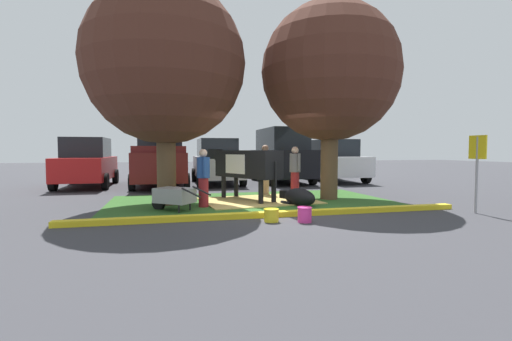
% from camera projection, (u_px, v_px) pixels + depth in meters
% --- Properties ---
extents(ground_plane, '(80.00, 80.00, 0.00)m').
position_uv_depth(ground_plane, '(275.00, 211.00, 9.01)').
color(ground_plane, '#38383D').
extents(grass_island, '(8.09, 4.50, 0.02)m').
position_uv_depth(grass_island, '(252.00, 202.00, 10.51)').
color(grass_island, '#2D5B23').
rests_on(grass_island, ground).
extents(curb_yellow, '(9.29, 0.24, 0.12)m').
position_uv_depth(curb_yellow, '(277.00, 214.00, 8.19)').
color(curb_yellow, yellow).
rests_on(curb_yellow, ground).
extents(hay_bedding, '(3.45, 2.74, 0.04)m').
position_uv_depth(hay_bedding, '(259.00, 201.00, 10.59)').
color(hay_bedding, tan).
rests_on(hay_bedding, ground).
extents(shade_tree_left, '(4.33, 4.33, 6.01)m').
position_uv_depth(shade_tree_left, '(165.00, 64.00, 9.70)').
color(shade_tree_left, brown).
rests_on(shade_tree_left, ground).
extents(shade_tree_right, '(4.15, 4.15, 5.94)m').
position_uv_depth(shade_tree_right, '(330.00, 73.00, 10.86)').
color(shade_tree_right, brown).
rests_on(shade_tree_right, ground).
extents(cow_holstein, '(1.80, 2.93, 1.55)m').
position_uv_depth(cow_holstein, '(245.00, 164.00, 10.73)').
color(cow_holstein, black).
rests_on(cow_holstein, ground).
extents(calf_lying, '(0.84, 1.33, 0.48)m').
position_uv_depth(calf_lying, '(299.00, 197.00, 9.76)').
color(calf_lying, black).
rests_on(calf_lying, ground).
extents(person_handler, '(0.34, 0.53, 1.54)m').
position_uv_depth(person_handler, '(203.00, 176.00, 9.45)').
color(person_handler, maroon).
rests_on(person_handler, ground).
extents(person_visitor_near, '(0.44, 0.36, 1.69)m').
position_uv_depth(person_visitor_near, '(265.00, 168.00, 12.03)').
color(person_visitor_near, '#9E7F5B').
rests_on(person_visitor_near, ground).
extents(person_visitor_far, '(0.34, 0.52, 1.62)m').
position_uv_depth(person_visitor_far, '(295.00, 171.00, 11.25)').
color(person_visitor_far, maroon).
rests_on(person_visitor_far, ground).
extents(wheelbarrow, '(1.41, 1.29, 0.63)m').
position_uv_depth(wheelbarrow, '(174.00, 196.00, 8.88)').
color(wheelbarrow, gray).
rests_on(wheelbarrow, ground).
extents(parking_sign, '(0.09, 0.44, 1.86)m').
position_uv_depth(parking_sign, '(477.00, 158.00, 8.56)').
color(parking_sign, '#99999E').
rests_on(parking_sign, ground).
extents(bucket_yellow, '(0.33, 0.33, 0.28)m').
position_uv_depth(bucket_yellow, '(271.00, 215.00, 7.60)').
color(bucket_yellow, yellow).
rests_on(bucket_yellow, ground).
extents(bucket_pink, '(0.32, 0.32, 0.32)m').
position_uv_depth(bucket_pink, '(305.00, 214.00, 7.55)').
color(bucket_pink, '#EA3893').
rests_on(bucket_pink, ground).
extents(sedan_red, '(2.04, 4.41, 2.02)m').
position_uv_depth(sedan_red, '(87.00, 163.00, 14.85)').
color(sedan_red, red).
rests_on(sedan_red, ground).
extents(pickup_truck_maroon, '(2.24, 5.41, 2.42)m').
position_uv_depth(pickup_truck_maroon, '(160.00, 160.00, 15.31)').
color(pickup_truck_maroon, maroon).
rests_on(pickup_truck_maroon, ground).
extents(sedan_silver, '(2.04, 4.41, 2.02)m').
position_uv_depth(sedan_silver, '(217.00, 162.00, 16.20)').
color(sedan_silver, silver).
rests_on(sedan_silver, ground).
extents(suv_black, '(2.14, 4.61, 2.52)m').
position_uv_depth(suv_black, '(281.00, 155.00, 16.88)').
color(suv_black, black).
rests_on(suv_black, ground).
extents(hatchback_white, '(2.04, 4.41, 2.02)m').
position_uv_depth(hatchback_white, '(334.00, 161.00, 17.49)').
color(hatchback_white, silver).
rests_on(hatchback_white, ground).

